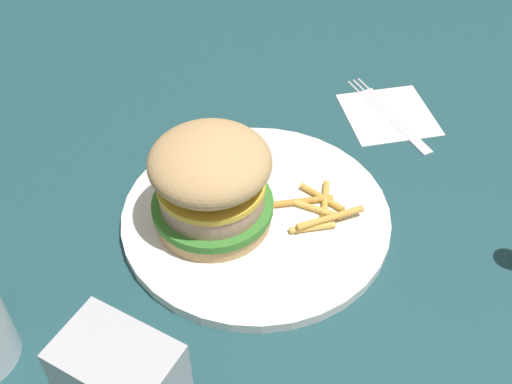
% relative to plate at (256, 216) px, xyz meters
% --- Properties ---
extents(ground_plane, '(1.60, 1.60, 0.00)m').
position_rel_plate_xyz_m(ground_plane, '(-0.03, -0.03, -0.01)').
color(ground_plane, '#1E474C').
extents(plate, '(0.29, 0.29, 0.01)m').
position_rel_plate_xyz_m(plate, '(0.00, 0.00, 0.00)').
color(plate, white).
rests_on(plate, ground_plane).
extents(sandwich, '(0.13, 0.13, 0.11)m').
position_rel_plate_xyz_m(sandwich, '(-0.05, 0.00, 0.06)').
color(sandwich, tan).
rests_on(sandwich, plate).
extents(fries_pile, '(0.09, 0.07, 0.01)m').
position_rel_plate_xyz_m(fries_pile, '(0.07, -0.02, 0.01)').
color(fries_pile, '#E5B251').
rests_on(fries_pile, plate).
extents(napkin, '(0.11, 0.11, 0.00)m').
position_rel_plate_xyz_m(napkin, '(0.21, 0.14, -0.01)').
color(napkin, white).
rests_on(napkin, ground_plane).
extents(fork, '(0.05, 0.17, 0.00)m').
position_rel_plate_xyz_m(fork, '(0.21, 0.14, -0.00)').
color(fork, silver).
rests_on(fork, napkin).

